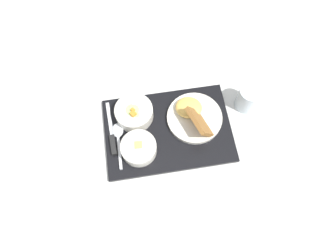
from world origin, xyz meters
name	(u,v)px	position (x,y,z in m)	size (l,w,h in m)	color
ground_plane	(168,131)	(0.00, 0.00, 0.00)	(4.00, 4.00, 0.00)	silver
serving_tray	(168,130)	(0.00, 0.00, 0.01)	(0.43, 0.30, 0.02)	black
bowl_salad	(134,112)	(-0.11, 0.07, 0.04)	(0.13, 0.13, 0.06)	silver
bowl_soup	(139,148)	(-0.11, -0.06, 0.04)	(0.12, 0.12, 0.05)	silver
plate_main	(194,116)	(0.09, 0.03, 0.03)	(0.19, 0.19, 0.10)	silver
knife	(113,140)	(-0.19, -0.01, 0.02)	(0.02, 0.20, 0.02)	silver
spoon	(118,137)	(-0.17, 0.00, 0.02)	(0.04, 0.16, 0.01)	silver
glass_water	(248,99)	(0.29, 0.06, 0.04)	(0.08, 0.08, 0.10)	silver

